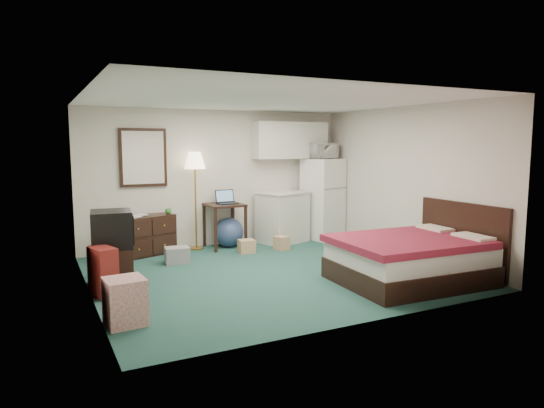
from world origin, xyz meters
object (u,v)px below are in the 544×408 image
floor_lamp (196,201)px  dresser (145,235)px  desk (225,226)px  fridge (323,199)px  kitchen_counter (283,218)px  bed (409,260)px  tv_stand (111,267)px  suitcase (103,272)px

floor_lamp → dresser: bearing=-175.7°
desk → fridge: 2.10m
desk → kitchen_counter: (1.18, -0.02, 0.07)m
bed → tv_stand: size_ratio=3.38×
dresser → tv_stand: size_ratio=1.76×
floor_lamp → tv_stand: size_ratio=3.09×
fridge → tv_stand: fridge is taller
fridge → suitcase: 4.87m
floor_lamp → bed: floor_lamp is taller
floor_lamp → desk: size_ratio=2.16×
floor_lamp → tv_stand: (-1.72, -1.69, -0.61)m
floor_lamp → fridge: bearing=-3.8°
dresser → desk: (1.43, -0.05, 0.07)m
dresser → suitcase: dresser is taller
dresser → suitcase: (-0.94, -2.05, -0.03)m
dresser → desk: desk is taller
tv_stand → fridge: bearing=22.2°
desk → tv_stand: 2.73m
floor_lamp → fridge: 2.57m
floor_lamp → bed: size_ratio=0.91×
desk → tv_stand: (-2.22, -1.57, -0.14)m
tv_stand → suitcase: size_ratio=0.91×
kitchen_counter → fridge: 0.94m
kitchen_counter → tv_stand: kitchen_counter is taller
dresser → floor_lamp: bearing=-13.7°
fridge → tv_stand: 4.58m
suitcase → floor_lamp: bearing=30.7°
fridge → suitcase: size_ratio=2.58×
dresser → tv_stand: bearing=-133.9°
dresser → fridge: bearing=-19.7°
bed → dresser: bearing=134.2°
bed → desk: bearing=117.0°
kitchen_counter → bed: size_ratio=0.49×
floor_lamp → desk: 0.70m
dresser → desk: bearing=-20.0°
bed → suitcase: (-3.83, 1.21, 0.00)m
kitchen_counter → suitcase: size_ratio=1.53×
kitchen_counter → fridge: size_ratio=0.59×
tv_stand → suitcase: bearing=-106.6°
desk → bed: desk is taller
floor_lamp → desk: (0.50, -0.12, -0.47)m
dresser → tv_stand: 1.81m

